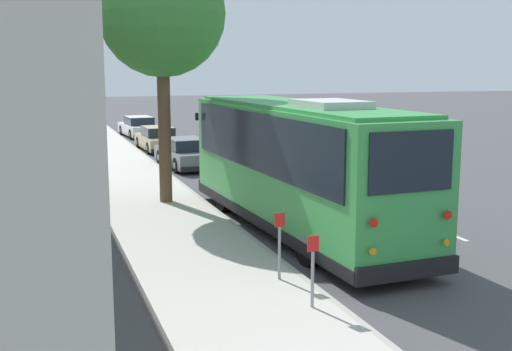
{
  "coord_description": "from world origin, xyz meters",
  "views": [
    {
      "loc": [
        -14.7,
        6.96,
        4.39
      ],
      "look_at": [
        2.33,
        1.02,
        1.3
      ],
      "focal_mm": 45.0,
      "sensor_mm": 36.0,
      "label": 1
    }
  ],
  "objects_px": {
    "parked_sedan_white": "(139,127)",
    "shuttle_bus": "(297,160)",
    "parked_sedan_tan": "(158,139)",
    "sign_post_near": "(313,271)",
    "parked_sedan_gray": "(185,154)",
    "sign_post_far": "(279,245)",
    "street_tree": "(161,5)"
  },
  "relations": [
    {
      "from": "parked_sedan_tan",
      "to": "street_tree",
      "type": "bearing_deg",
      "value": 168.51
    },
    {
      "from": "sign_post_far",
      "to": "parked_sedan_gray",
      "type": "bearing_deg",
      "value": -6.15
    },
    {
      "from": "shuttle_bus",
      "to": "sign_post_far",
      "type": "xyz_separation_m",
      "value": [
        -3.94,
        2.02,
        -1.08
      ]
    },
    {
      "from": "sign_post_far",
      "to": "sign_post_near",
      "type": "bearing_deg",
      "value": -180.0
    },
    {
      "from": "shuttle_bus",
      "to": "street_tree",
      "type": "bearing_deg",
      "value": 29.04
    },
    {
      "from": "parked_sedan_tan",
      "to": "parked_sedan_white",
      "type": "relative_size",
      "value": 0.95
    },
    {
      "from": "parked_sedan_white",
      "to": "street_tree",
      "type": "height_order",
      "value": "street_tree"
    },
    {
      "from": "parked_sedan_gray",
      "to": "sign_post_near",
      "type": "relative_size",
      "value": 3.33
    },
    {
      "from": "parked_sedan_white",
      "to": "shuttle_bus",
      "type": "bearing_deg",
      "value": 176.48
    },
    {
      "from": "parked_sedan_gray",
      "to": "street_tree",
      "type": "height_order",
      "value": "street_tree"
    },
    {
      "from": "parked_sedan_tan",
      "to": "parked_sedan_white",
      "type": "bearing_deg",
      "value": -2.85
    },
    {
      "from": "street_tree",
      "to": "shuttle_bus",
      "type": "bearing_deg",
      "value": -148.54
    },
    {
      "from": "parked_sedan_white",
      "to": "sign_post_near",
      "type": "bearing_deg",
      "value": 172.55
    },
    {
      "from": "parked_sedan_gray",
      "to": "sign_post_far",
      "type": "xyz_separation_m",
      "value": [
        -15.59,
        1.68,
        0.25
      ]
    },
    {
      "from": "shuttle_bus",
      "to": "parked_sedan_tan",
      "type": "bearing_deg",
      "value": -1.14
    },
    {
      "from": "sign_post_near",
      "to": "parked_sedan_gray",
      "type": "bearing_deg",
      "value": -5.58
    },
    {
      "from": "parked_sedan_tan",
      "to": "street_tree",
      "type": "relative_size",
      "value": 0.53
    },
    {
      "from": "parked_sedan_white",
      "to": "parked_sedan_gray",
      "type": "bearing_deg",
      "value": 175.58
    },
    {
      "from": "parked_sedan_gray",
      "to": "sign_post_near",
      "type": "xyz_separation_m",
      "value": [
        -17.2,
        1.68,
        0.22
      ]
    },
    {
      "from": "parked_sedan_tan",
      "to": "sign_post_near",
      "type": "xyz_separation_m",
      "value": [
        -23.37,
        1.62,
        0.24
      ]
    },
    {
      "from": "parked_sedan_gray",
      "to": "sign_post_near",
      "type": "bearing_deg",
      "value": 170.31
    },
    {
      "from": "street_tree",
      "to": "sign_post_near",
      "type": "bearing_deg",
      "value": -176.22
    },
    {
      "from": "street_tree",
      "to": "sign_post_far",
      "type": "xyz_separation_m",
      "value": [
        -8.31,
        -0.66,
        -5.35
      ]
    },
    {
      "from": "parked_sedan_gray",
      "to": "parked_sedan_tan",
      "type": "height_order",
      "value": "parked_sedan_gray"
    },
    {
      "from": "sign_post_near",
      "to": "sign_post_far",
      "type": "bearing_deg",
      "value": 0.0
    },
    {
      "from": "sign_post_far",
      "to": "street_tree",
      "type": "bearing_deg",
      "value": 4.51
    },
    {
      "from": "parked_sedan_white",
      "to": "sign_post_far",
      "type": "height_order",
      "value": "sign_post_far"
    },
    {
      "from": "street_tree",
      "to": "sign_post_far",
      "type": "bearing_deg",
      "value": -175.49
    },
    {
      "from": "shuttle_bus",
      "to": "sign_post_near",
      "type": "bearing_deg",
      "value": 157.58
    },
    {
      "from": "shuttle_bus",
      "to": "parked_sedan_tan",
      "type": "relative_size",
      "value": 2.36
    },
    {
      "from": "shuttle_bus",
      "to": "sign_post_near",
      "type": "relative_size",
      "value": 8.01
    },
    {
      "from": "parked_sedan_tan",
      "to": "street_tree",
      "type": "distance_m",
      "value": 14.75
    }
  ]
}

